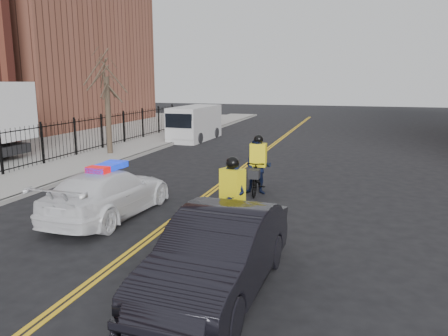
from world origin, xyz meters
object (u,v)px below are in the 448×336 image
dark_sedan (219,253)px  cyclist_far (258,171)px  police_cruiser (109,193)px  cargo_van (194,124)px  cyclist_near (232,211)px

dark_sedan → cyclist_far: size_ratio=2.27×
police_cruiser → cargo_van: bearing=-76.1°
police_cruiser → cyclist_near: (4.01, -0.74, 0.03)m
dark_sedan → cargo_van: cargo_van is taller
police_cruiser → cargo_van: (-3.53, 16.39, 0.37)m
police_cruiser → cargo_van: size_ratio=0.92×
dark_sedan → police_cruiser: bearing=144.0°
police_cruiser → cyclist_far: (3.66, 3.83, 0.12)m
dark_sedan → cyclist_far: cyclist_far is taller
police_cruiser → cargo_van: 16.77m
cyclist_near → cyclist_far: bearing=115.1°
cargo_van → cyclist_near: (7.54, -17.13, -0.35)m
cargo_van → cyclist_far: 14.47m
cyclist_far → cargo_van: bearing=116.8°
cargo_van → cyclist_near: bearing=-64.7°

